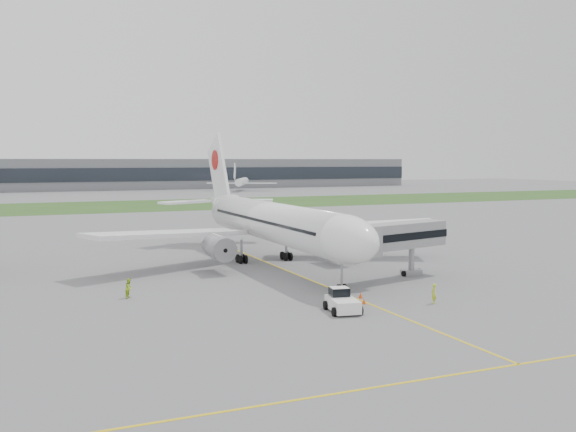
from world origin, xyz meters
name	(u,v)px	position (x,y,z in m)	size (l,w,h in m)	color
ground	(285,270)	(0.00, 0.00, 0.00)	(600.00, 600.00, 0.00)	gray
apron_markings	(301,276)	(0.00, -5.00, 0.00)	(70.00, 70.00, 0.04)	yellow
grass_strip	(127,206)	(0.00, 120.00, 0.01)	(600.00, 50.00, 0.02)	#234D1D
terminal_building	(87,174)	(0.00, 229.87, 7.00)	(320.00, 22.30, 14.00)	gray
airliner	(270,221)	(0.00, 4.87, 5.66)	(48.13, 53.95, 17.88)	white
pushback_tug	(342,301)	(-3.77, -22.14, 0.94)	(3.27, 4.31, 2.04)	white
jet_bridge	(394,237)	(8.76, -10.89, 4.86)	(13.90, 7.17, 6.56)	gray
safety_cone_left	(364,301)	(-0.50, -20.39, 0.27)	(0.39, 0.39, 0.54)	#EA450C
safety_cone_right	(361,295)	(0.50, -18.00, 0.28)	(0.41, 0.41, 0.57)	#EA450C
ground_crew_near	(434,294)	(5.62, -22.83, 0.96)	(0.70, 0.46, 1.92)	#C1DD24
ground_crew_far	(129,288)	(-20.33, -9.00, 0.97)	(0.94, 0.73, 1.93)	#ABD723
distant_aircraft_right	(242,191)	(61.37, 193.87, 0.00)	(30.57, 26.97, 11.69)	white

